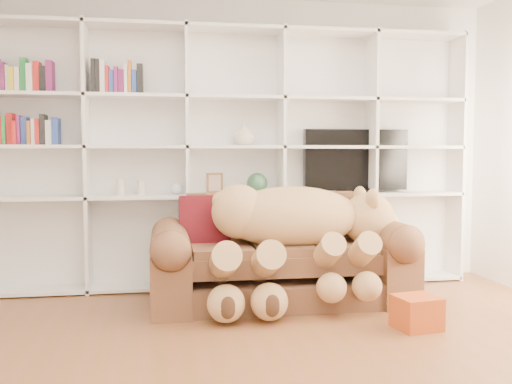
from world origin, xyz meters
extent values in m
plane|color=brown|center=(0.00, 0.00, 0.00)|extent=(5.00, 5.00, 0.00)
cube|color=white|center=(0.00, 2.50, 1.35)|extent=(5.00, 0.02, 2.70)
cube|color=white|center=(0.00, 2.46, 1.20)|extent=(4.40, 0.03, 2.40)
cube|color=white|center=(-1.32, 2.30, 1.20)|extent=(0.03, 0.35, 2.40)
cube|color=white|center=(-0.44, 2.30, 1.20)|extent=(0.03, 0.35, 2.40)
cube|color=white|center=(0.44, 2.30, 1.20)|extent=(0.03, 0.35, 2.40)
cube|color=white|center=(1.32, 2.30, 1.20)|extent=(0.03, 0.35, 2.40)
cube|color=white|center=(2.20, 2.30, 1.20)|extent=(0.03, 0.35, 2.40)
cube|color=white|center=(0.00, 2.30, 0.03)|extent=(4.40, 0.35, 0.03)
cube|color=white|center=(0.00, 2.30, 0.85)|extent=(4.40, 0.35, 0.03)
cube|color=white|center=(0.00, 2.30, 1.30)|extent=(4.40, 0.35, 0.03)
cube|color=white|center=(0.00, 2.30, 1.75)|extent=(4.40, 0.35, 0.03)
cube|color=white|center=(0.00, 2.30, 2.37)|extent=(4.40, 0.35, 0.03)
cube|color=brown|center=(0.30, 1.65, 0.11)|extent=(2.03, 0.82, 0.21)
cube|color=brown|center=(0.30, 1.63, 0.43)|extent=(1.51, 0.68, 0.29)
cube|color=brown|center=(0.30, 2.01, 0.63)|extent=(1.51, 0.19, 0.53)
cube|color=brown|center=(-0.61, 1.65, 0.27)|extent=(0.31, 0.92, 0.53)
cube|color=brown|center=(1.21, 1.65, 0.27)|extent=(0.31, 0.92, 0.53)
cylinder|color=brown|center=(-0.61, 1.65, 0.53)|extent=(0.31, 0.87, 0.31)
cylinder|color=brown|center=(1.21, 1.65, 0.53)|extent=(0.31, 0.87, 0.31)
ellipsoid|color=tan|center=(0.38, 1.60, 0.72)|extent=(1.16, 0.56, 0.50)
sphere|color=tan|center=(-0.06, 1.60, 0.77)|extent=(0.44, 0.44, 0.44)
sphere|color=tan|center=(1.04, 1.60, 0.69)|extent=(0.44, 0.44, 0.44)
sphere|color=beige|center=(1.21, 1.60, 0.63)|extent=(0.22, 0.22, 0.22)
sphere|color=#3C2515|center=(1.29, 1.60, 0.62)|extent=(0.07, 0.07, 0.07)
ellipsoid|color=tan|center=(1.02, 1.45, 0.87)|extent=(0.10, 0.17, 0.17)
ellipsoid|color=tan|center=(1.02, 1.76, 0.87)|extent=(0.10, 0.17, 0.17)
sphere|color=tan|center=(-0.20, 1.60, 0.86)|extent=(0.15, 0.15, 0.15)
cylinder|color=tan|center=(0.58, 1.29, 0.45)|extent=(0.19, 0.53, 0.39)
cylinder|color=tan|center=(0.86, 1.29, 0.45)|extent=(0.19, 0.53, 0.39)
cylinder|color=tan|center=(-0.22, 1.29, 0.41)|extent=(0.22, 0.62, 0.45)
cylinder|color=tan|center=(0.10, 1.29, 0.41)|extent=(0.22, 0.62, 0.45)
sphere|color=tan|center=(0.58, 1.12, 0.24)|extent=(0.23, 0.23, 0.23)
sphere|color=tan|center=(0.86, 1.12, 0.24)|extent=(0.23, 0.23, 0.23)
sphere|color=tan|center=(-0.22, 1.12, 0.16)|extent=(0.28, 0.28, 0.28)
sphere|color=tan|center=(0.10, 1.12, 0.16)|extent=(0.28, 0.28, 0.28)
cube|color=maroon|center=(-0.32, 1.84, 0.67)|extent=(0.42, 0.24, 0.44)
cube|color=#B54718|center=(1.11, 0.80, 0.12)|extent=(0.33, 0.32, 0.23)
cube|color=black|center=(1.19, 2.35, 1.18)|extent=(1.02, 0.08, 0.59)
cube|color=black|center=(1.19, 2.35, 0.89)|extent=(0.34, 0.18, 0.04)
cube|color=brown|center=(-0.19, 2.30, 0.97)|extent=(0.15, 0.04, 0.19)
sphere|color=#2E5A3C|center=(0.21, 2.30, 0.96)|extent=(0.19, 0.19, 0.19)
cylinder|color=beige|center=(-1.04, 2.30, 0.94)|extent=(0.08, 0.08, 0.15)
cylinder|color=beige|center=(-0.85, 2.30, 0.93)|extent=(0.10, 0.10, 0.13)
sphere|color=white|center=(-0.53, 2.30, 0.92)|extent=(0.10, 0.10, 0.10)
imported|color=beige|center=(0.09, 2.30, 1.42)|extent=(0.25, 0.25, 0.21)
camera|label=1|loc=(-0.67, -2.93, 1.25)|focal=40.00mm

